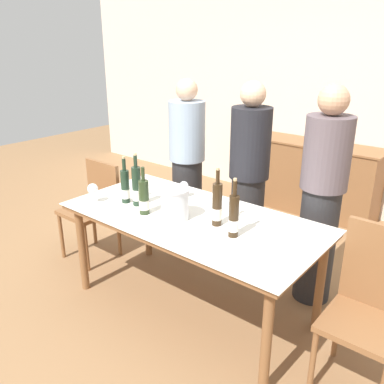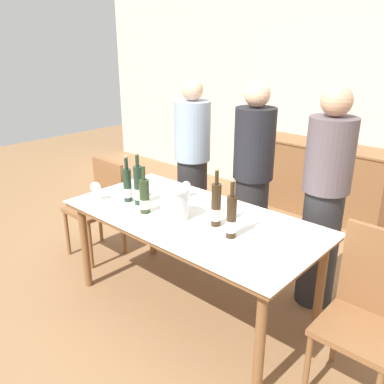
{
  "view_description": "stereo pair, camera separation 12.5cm",
  "coord_description": "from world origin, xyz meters",
  "px_view_note": "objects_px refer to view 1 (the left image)",
  "views": [
    {
      "loc": [
        1.65,
        -2.01,
        1.92
      ],
      "look_at": [
        0.0,
        0.0,
        0.93
      ],
      "focal_mm": 38.0,
      "sensor_mm": 36.0,
      "label": 1
    },
    {
      "loc": [
        1.75,
        -1.93,
        1.92
      ],
      "look_at": [
        0.0,
        0.0,
        0.93
      ],
      "focal_mm": 38.0,
      "sensor_mm": 36.0,
      "label": 2
    }
  ],
  "objects_px": {
    "ice_bucket": "(175,203)",
    "chair_right_end": "(371,301)",
    "wine_glass_2": "(169,197)",
    "person_guest_right": "(322,200)",
    "wine_bottle_0": "(234,217)",
    "wine_bottle_3": "(125,187)",
    "sideboard_cabinet": "(309,177)",
    "person_guest_left": "(249,180)",
    "wine_glass_0": "(184,187)",
    "wine_glass_1": "(93,189)",
    "wine_bottle_2": "(137,187)",
    "chair_left_end": "(95,203)",
    "person_host": "(187,167)",
    "wine_bottle_4": "(144,198)",
    "wine_bottle_1": "(217,206)",
    "dining_table": "(192,225)"
  },
  "relations": [
    {
      "from": "wine_bottle_2",
      "to": "wine_bottle_3",
      "type": "bearing_deg",
      "value": -171.6
    },
    {
      "from": "ice_bucket",
      "to": "wine_bottle_1",
      "type": "bearing_deg",
      "value": 18.22
    },
    {
      "from": "sideboard_cabinet",
      "to": "ice_bucket",
      "type": "relative_size",
      "value": 7.39
    },
    {
      "from": "wine_bottle_4",
      "to": "person_host",
      "type": "xyz_separation_m",
      "value": [
        -0.39,
        0.93,
        -0.07
      ]
    },
    {
      "from": "wine_bottle_2",
      "to": "wine_glass_2",
      "type": "bearing_deg",
      "value": 26.59
    },
    {
      "from": "ice_bucket",
      "to": "wine_glass_1",
      "type": "height_order",
      "value": "ice_bucket"
    },
    {
      "from": "wine_glass_0",
      "to": "chair_right_end",
      "type": "bearing_deg",
      "value": -5.87
    },
    {
      "from": "wine_bottle_1",
      "to": "sideboard_cabinet",
      "type": "bearing_deg",
      "value": 98.88
    },
    {
      "from": "wine_bottle_1",
      "to": "wine_bottle_3",
      "type": "bearing_deg",
      "value": -171.76
    },
    {
      "from": "wine_bottle_0",
      "to": "wine_glass_1",
      "type": "xyz_separation_m",
      "value": [
        -1.13,
        -0.2,
        -0.03
      ]
    },
    {
      "from": "sideboard_cabinet",
      "to": "ice_bucket",
      "type": "distance_m",
      "value": 2.47
    },
    {
      "from": "ice_bucket",
      "to": "wine_bottle_0",
      "type": "distance_m",
      "value": 0.47
    },
    {
      "from": "ice_bucket",
      "to": "chair_right_end",
      "type": "xyz_separation_m",
      "value": [
        1.29,
        0.19,
        -0.32
      ]
    },
    {
      "from": "wine_bottle_2",
      "to": "chair_right_end",
      "type": "xyz_separation_m",
      "value": [
        1.66,
        0.19,
        -0.35
      ]
    },
    {
      "from": "wine_bottle_3",
      "to": "wine_bottle_0",
      "type": "bearing_deg",
      "value": 2.53
    },
    {
      "from": "chair_right_end",
      "to": "chair_left_end",
      "type": "bearing_deg",
      "value": -179.72
    },
    {
      "from": "wine_glass_1",
      "to": "person_guest_right",
      "type": "height_order",
      "value": "person_guest_right"
    },
    {
      "from": "wine_bottle_0",
      "to": "wine_glass_0",
      "type": "bearing_deg",
      "value": 154.66
    },
    {
      "from": "ice_bucket",
      "to": "wine_bottle_3",
      "type": "bearing_deg",
      "value": -177.98
    },
    {
      "from": "sideboard_cabinet",
      "to": "wine_bottle_4",
      "type": "height_order",
      "value": "wine_bottle_4"
    },
    {
      "from": "dining_table",
      "to": "chair_right_end",
      "type": "relative_size",
      "value": 1.9
    },
    {
      "from": "wine_bottle_3",
      "to": "wine_glass_2",
      "type": "xyz_separation_m",
      "value": [
        0.33,
        0.13,
        -0.04
      ]
    },
    {
      "from": "wine_bottle_4",
      "to": "wine_glass_2",
      "type": "bearing_deg",
      "value": 71.01
    },
    {
      "from": "wine_bottle_4",
      "to": "person_guest_right",
      "type": "distance_m",
      "value": 1.28
    },
    {
      "from": "wine_bottle_0",
      "to": "wine_glass_0",
      "type": "xyz_separation_m",
      "value": [
        -0.68,
        0.32,
        -0.05
      ]
    },
    {
      "from": "wine_glass_2",
      "to": "chair_left_end",
      "type": "relative_size",
      "value": 0.14
    },
    {
      "from": "wine_glass_0",
      "to": "person_guest_left",
      "type": "xyz_separation_m",
      "value": [
        0.26,
        0.53,
        -0.03
      ]
    },
    {
      "from": "wine_bottle_0",
      "to": "wine_bottle_2",
      "type": "xyz_separation_m",
      "value": [
        -0.84,
        -0.03,
        0.01
      ]
    },
    {
      "from": "wine_glass_0",
      "to": "chair_left_end",
      "type": "distance_m",
      "value": 1.0
    },
    {
      "from": "ice_bucket",
      "to": "wine_bottle_1",
      "type": "height_order",
      "value": "wine_bottle_1"
    },
    {
      "from": "dining_table",
      "to": "ice_bucket",
      "type": "distance_m",
      "value": 0.22
    },
    {
      "from": "wine_bottle_2",
      "to": "wine_bottle_4",
      "type": "xyz_separation_m",
      "value": [
        0.15,
        -0.08,
        -0.02
      ]
    },
    {
      "from": "chair_left_end",
      "to": "wine_bottle_0",
      "type": "bearing_deg",
      "value": -5.52
    },
    {
      "from": "wine_glass_2",
      "to": "person_guest_left",
      "type": "xyz_separation_m",
      "value": [
        0.2,
        0.76,
        -0.03
      ]
    },
    {
      "from": "sideboard_cabinet",
      "to": "dining_table",
      "type": "distance_m",
      "value": 2.34
    },
    {
      "from": "sideboard_cabinet",
      "to": "wine_bottle_3",
      "type": "bearing_deg",
      "value": -99.45
    },
    {
      "from": "dining_table",
      "to": "wine_bottle_2",
      "type": "bearing_deg",
      "value": -167.13
    },
    {
      "from": "chair_left_end",
      "to": "chair_right_end",
      "type": "height_order",
      "value": "chair_right_end"
    },
    {
      "from": "wine_bottle_3",
      "to": "chair_right_end",
      "type": "bearing_deg",
      "value": 6.76
    },
    {
      "from": "wine_glass_2",
      "to": "person_guest_right",
      "type": "relative_size",
      "value": 0.08
    },
    {
      "from": "wine_glass_0",
      "to": "ice_bucket",
      "type": "bearing_deg",
      "value": -58.07
    },
    {
      "from": "wine_glass_1",
      "to": "chair_left_end",
      "type": "distance_m",
      "value": 0.69
    },
    {
      "from": "ice_bucket",
      "to": "chair_left_end",
      "type": "xyz_separation_m",
      "value": [
        -1.15,
        0.18,
        -0.35
      ]
    },
    {
      "from": "wine_bottle_0",
      "to": "wine_glass_1",
      "type": "height_order",
      "value": "wine_bottle_0"
    },
    {
      "from": "wine_bottle_0",
      "to": "chair_right_end",
      "type": "xyz_separation_m",
      "value": [
        0.82,
        0.17,
        -0.34
      ]
    },
    {
      "from": "wine_bottle_0",
      "to": "wine_glass_2",
      "type": "relative_size",
      "value": 3.03
    },
    {
      "from": "wine_bottle_0",
      "to": "person_host",
      "type": "bearing_deg",
      "value": 142.37
    },
    {
      "from": "sideboard_cabinet",
      "to": "wine_bottle_3",
      "type": "height_order",
      "value": "wine_bottle_3"
    },
    {
      "from": "chair_right_end",
      "to": "dining_table",
      "type": "bearing_deg",
      "value": -175.66
    },
    {
      "from": "wine_glass_1",
      "to": "person_guest_left",
      "type": "relative_size",
      "value": 0.09
    }
  ]
}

